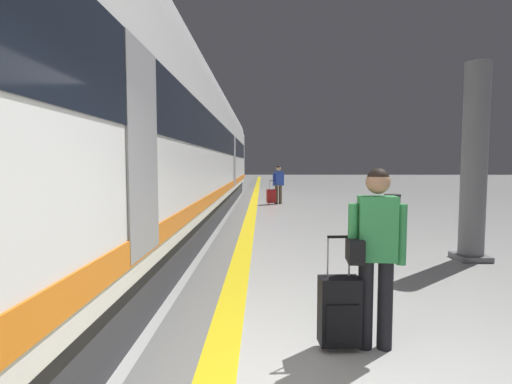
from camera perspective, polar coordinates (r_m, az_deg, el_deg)
name	(u,v)px	position (r m, az deg, el deg)	size (l,w,h in m)	color
safety_line_strip	(250,219)	(12.40, -0.88, -4.02)	(0.36, 80.00, 0.01)	yellow
tactile_edge_band	(238,219)	(12.41, -2.64, -4.02)	(0.72, 80.00, 0.01)	slate
high_speed_train	(152,133)	(9.48, -15.16, 8.46)	(2.94, 35.28, 4.97)	#38383D
traveller_foreground	(375,246)	(3.85, 17.17, -7.57)	(0.56, 0.30, 1.74)	black
rolling_suitcase_foreground	(339,311)	(3.92, 12.22, -16.79)	(0.40, 0.26, 1.10)	black
passenger_near	(279,182)	(17.03, 3.35, 1.54)	(0.51, 0.30, 1.70)	brown
suitcase_near	(271,196)	(16.93, 2.27, -0.61)	(0.43, 0.33, 1.05)	#A51E1E
platform_pillar	(474,167)	(8.09, 29.54, 3.27)	(0.56, 0.56, 3.60)	slate
waste_bin	(392,210)	(11.66, 19.48, -2.54)	(0.46, 0.46, 0.91)	#2D6638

